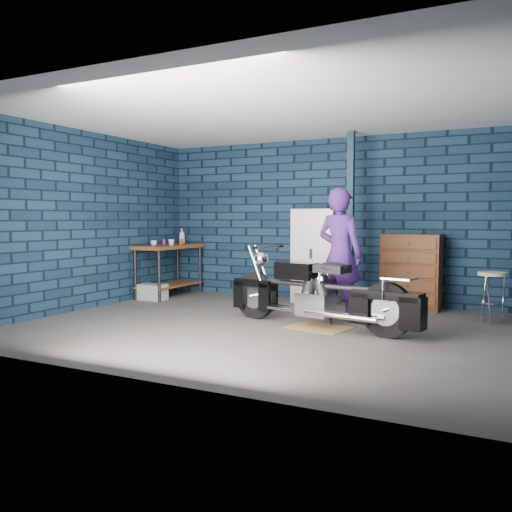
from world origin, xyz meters
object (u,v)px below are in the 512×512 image
at_px(locker, 316,256).
at_px(tool_chest, 411,272).
at_px(person, 340,255).
at_px(workbench, 169,271).
at_px(motorcycle, 319,288).
at_px(shop_stool, 492,298).
at_px(storage_bin, 153,292).

relative_size(locker, tool_chest, 1.34).
xyz_separation_m(person, locker, (-0.83, 1.33, -0.13)).
bearing_deg(workbench, tool_chest, 7.22).
xyz_separation_m(motorcycle, locker, (-0.77, 1.95, 0.26)).
xyz_separation_m(workbench, shop_stool, (5.27, -0.10, -0.12)).
bearing_deg(storage_bin, locker, 21.73).
bearing_deg(person, tool_chest, -104.40).
distance_m(person, locker, 1.57).
xyz_separation_m(motorcycle, storage_bin, (-3.33, 0.93, -0.37)).
height_order(locker, shop_stool, locker).
bearing_deg(motorcycle, locker, 123.52).
bearing_deg(person, motorcycle, 97.95).
bearing_deg(storage_bin, tool_chest, 14.02).
distance_m(motorcycle, shop_stool, 2.34).
distance_m(storage_bin, locker, 2.83).
bearing_deg(tool_chest, workbench, -172.78).
bearing_deg(tool_chest, storage_bin, -165.98).
bearing_deg(shop_stool, person, -159.33).
distance_m(workbench, shop_stool, 5.28).
bearing_deg(shop_stool, storage_bin, -175.68).
height_order(motorcycle, locker, locker).
height_order(tool_chest, shop_stool, tool_chest).
distance_m(workbench, person, 3.53).
height_order(motorcycle, storage_bin, motorcycle).
relative_size(person, tool_chest, 1.56).
distance_m(motorcycle, person, 0.74).
bearing_deg(locker, motorcycle, -68.37).
bearing_deg(locker, person, -57.89).
distance_m(motorcycle, storage_bin, 3.48).
distance_m(person, shop_stool, 2.07).
relative_size(workbench, tool_chest, 1.23).
xyz_separation_m(storage_bin, tool_chest, (4.08, 1.02, 0.44)).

